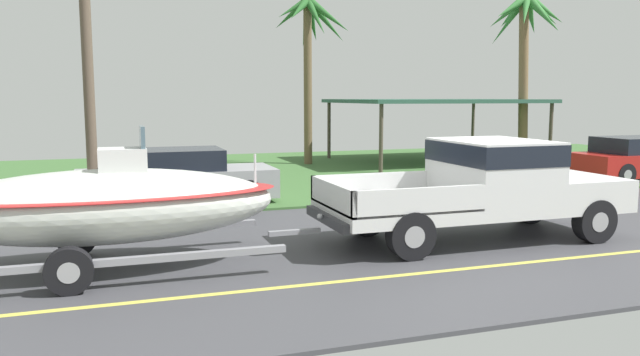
{
  "coord_description": "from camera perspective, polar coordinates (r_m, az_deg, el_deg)",
  "views": [
    {
      "loc": [
        -6.56,
        -9.88,
        2.64
      ],
      "look_at": [
        -2.73,
        1.39,
        1.08
      ],
      "focal_mm": 34.77,
      "sensor_mm": 36.0,
      "label": 1
    }
  ],
  "objects": [
    {
      "name": "parked_sedan_near",
      "position": [
        15.56,
        -13.25,
        0.01
      ],
      "size": [
        4.75,
        1.85,
        1.38
      ],
      "color": "#99999E",
      "rests_on": "ground"
    },
    {
      "name": "carport_awning",
      "position": [
        25.22,
        10.48,
        6.9
      ],
      "size": [
        7.51,
        5.81,
        2.55
      ],
      "color": "#4C4238",
      "rests_on": "ground"
    },
    {
      "name": "pickup_truck_towing",
      "position": [
        11.98,
        15.45,
        -0.49
      ],
      "size": [
        5.89,
        2.16,
        1.85
      ],
      "color": "silver",
      "rests_on": "ground"
    },
    {
      "name": "utility_pole",
      "position": [
        15.03,
        -20.73,
        12.55
      ],
      "size": [
        0.24,
        1.8,
        7.88
      ],
      "color": "brown",
      "rests_on": "ground"
    },
    {
      "name": "palm_tree_near_right",
      "position": [
        25.17,
        18.33,
        12.84
      ],
      "size": [
        3.2,
        3.33,
        6.63
      ],
      "color": "brown",
      "rests_on": "ground"
    },
    {
      "name": "ground",
      "position": [
        19.59,
        0.98,
        -0.3
      ],
      "size": [
        36.0,
        22.0,
        0.11
      ],
      "color": "#424247"
    },
    {
      "name": "boat_on_trailer",
      "position": [
        9.94,
        -19.17,
        -2.39
      ],
      "size": [
        6.28,
        2.39,
        2.2
      ],
      "color": "gray",
      "rests_on": "ground"
    },
    {
      "name": "palm_tree_near_left",
      "position": [
        24.16,
        -0.9,
        13.21
      ],
      "size": [
        2.95,
        2.99,
        6.52
      ],
      "color": "brown",
      "rests_on": "ground"
    }
  ]
}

